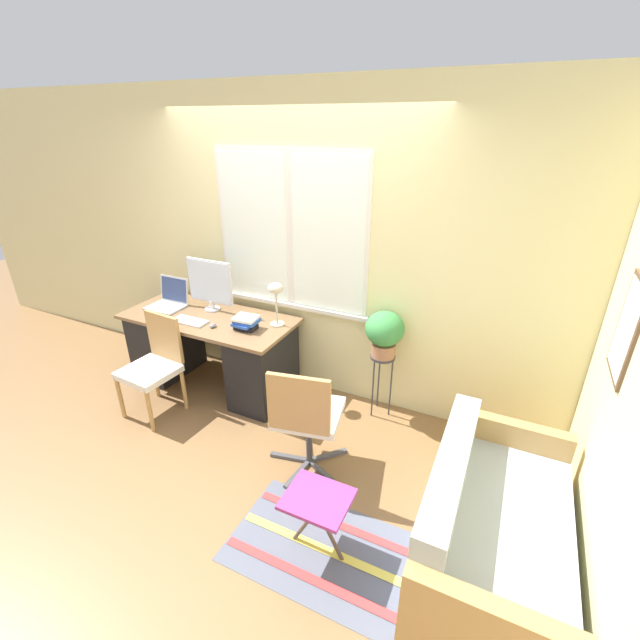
{
  "coord_description": "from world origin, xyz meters",
  "views": [
    {
      "loc": [
        1.8,
        -2.45,
        2.38
      ],
      "look_at": [
        0.54,
        0.18,
        1.02
      ],
      "focal_mm": 24.0,
      "sensor_mm": 36.0,
      "label": 1
    }
  ],
  "objects_px": {
    "folding_stool": "(317,503)",
    "plant_stand": "(382,365)",
    "laptop": "(169,301)",
    "desk_chair_wooden": "(154,364)",
    "office_chair_swivel": "(306,416)",
    "mouse": "(213,326)",
    "monitor": "(210,284)",
    "desk_lamp": "(276,293)",
    "potted_plant": "(385,332)",
    "keyboard": "(190,321)",
    "book_stack": "(246,323)",
    "couch_loveseat": "(489,531)"
  },
  "relations": [
    {
      "from": "plant_stand",
      "to": "keyboard",
      "type": "bearing_deg",
      "value": -165.66
    },
    {
      "from": "book_stack",
      "to": "plant_stand",
      "type": "distance_m",
      "value": 1.23
    },
    {
      "from": "desk_lamp",
      "to": "desk_chair_wooden",
      "type": "relative_size",
      "value": 0.44
    },
    {
      "from": "desk_lamp",
      "to": "potted_plant",
      "type": "height_order",
      "value": "desk_lamp"
    },
    {
      "from": "laptop",
      "to": "desk_chair_wooden",
      "type": "relative_size",
      "value": 0.38
    },
    {
      "from": "desk_lamp",
      "to": "couch_loveseat",
      "type": "distance_m",
      "value": 2.33
    },
    {
      "from": "potted_plant",
      "to": "mouse",
      "type": "bearing_deg",
      "value": -163.42
    },
    {
      "from": "office_chair_swivel",
      "to": "keyboard",
      "type": "bearing_deg",
      "value": -29.98
    },
    {
      "from": "desk_lamp",
      "to": "plant_stand",
      "type": "distance_m",
      "value": 1.1
    },
    {
      "from": "office_chair_swivel",
      "to": "book_stack",
      "type": "bearing_deg",
      "value": -44.79
    },
    {
      "from": "keyboard",
      "to": "office_chair_swivel",
      "type": "relative_size",
      "value": 0.36
    },
    {
      "from": "office_chair_swivel",
      "to": "plant_stand",
      "type": "relative_size",
      "value": 1.58
    },
    {
      "from": "folding_stool",
      "to": "keyboard",
      "type": "bearing_deg",
      "value": 149.86
    },
    {
      "from": "office_chair_swivel",
      "to": "plant_stand",
      "type": "bearing_deg",
      "value": -117.86
    },
    {
      "from": "plant_stand",
      "to": "folding_stool",
      "type": "distance_m",
      "value": 1.47
    },
    {
      "from": "mouse",
      "to": "folding_stool",
      "type": "bearing_deg",
      "value": -34.31
    },
    {
      "from": "laptop",
      "to": "couch_loveseat",
      "type": "relative_size",
      "value": 0.24
    },
    {
      "from": "desk_chair_wooden",
      "to": "potted_plant",
      "type": "relative_size",
      "value": 2.21
    },
    {
      "from": "laptop",
      "to": "desk_lamp",
      "type": "distance_m",
      "value": 1.2
    },
    {
      "from": "laptop",
      "to": "potted_plant",
      "type": "relative_size",
      "value": 0.85
    },
    {
      "from": "book_stack",
      "to": "folding_stool",
      "type": "bearing_deg",
      "value": -42.49
    },
    {
      "from": "monitor",
      "to": "keyboard",
      "type": "distance_m",
      "value": 0.41
    },
    {
      "from": "laptop",
      "to": "office_chair_swivel",
      "type": "xyz_separation_m",
      "value": [
        1.85,
        -0.68,
        -0.3
      ]
    },
    {
      "from": "mouse",
      "to": "couch_loveseat",
      "type": "distance_m",
      "value": 2.59
    },
    {
      "from": "desk_chair_wooden",
      "to": "laptop",
      "type": "bearing_deg",
      "value": 123.09
    },
    {
      "from": "monitor",
      "to": "folding_stool",
      "type": "relative_size",
      "value": 1.13
    },
    {
      "from": "folding_stool",
      "to": "plant_stand",
      "type": "bearing_deg",
      "value": 93.75
    },
    {
      "from": "plant_stand",
      "to": "potted_plant",
      "type": "height_order",
      "value": "potted_plant"
    },
    {
      "from": "office_chair_swivel",
      "to": "mouse",
      "type": "bearing_deg",
      "value": -33.94
    },
    {
      "from": "monitor",
      "to": "desk_lamp",
      "type": "distance_m",
      "value": 0.73
    },
    {
      "from": "laptop",
      "to": "couch_loveseat",
      "type": "height_order",
      "value": "laptop"
    },
    {
      "from": "keyboard",
      "to": "potted_plant",
      "type": "relative_size",
      "value": 0.82
    },
    {
      "from": "monitor",
      "to": "office_chair_swivel",
      "type": "relative_size",
      "value": 0.54
    },
    {
      "from": "desk_lamp",
      "to": "potted_plant",
      "type": "relative_size",
      "value": 0.98
    },
    {
      "from": "laptop",
      "to": "desk_chair_wooden",
      "type": "xyz_separation_m",
      "value": [
        0.31,
        -0.57,
        -0.32
      ]
    },
    {
      "from": "potted_plant",
      "to": "desk_chair_wooden",
      "type": "bearing_deg",
      "value": -156.03
    },
    {
      "from": "desk_lamp",
      "to": "monitor",
      "type": "bearing_deg",
      "value": 178.41
    },
    {
      "from": "desk_lamp",
      "to": "desk_chair_wooden",
      "type": "bearing_deg",
      "value": -142.0
    },
    {
      "from": "desk_lamp",
      "to": "folding_stool",
      "type": "bearing_deg",
      "value": -51.96
    },
    {
      "from": "office_chair_swivel",
      "to": "potted_plant",
      "type": "bearing_deg",
      "value": -117.86
    },
    {
      "from": "keyboard",
      "to": "book_stack",
      "type": "height_order",
      "value": "book_stack"
    },
    {
      "from": "monitor",
      "to": "desk_chair_wooden",
      "type": "relative_size",
      "value": 0.56
    },
    {
      "from": "mouse",
      "to": "folding_stool",
      "type": "distance_m",
      "value": 1.88
    },
    {
      "from": "mouse",
      "to": "plant_stand",
      "type": "distance_m",
      "value": 1.51
    },
    {
      "from": "book_stack",
      "to": "desk_lamp",
      "type": "bearing_deg",
      "value": 44.16
    },
    {
      "from": "office_chair_swivel",
      "to": "folding_stool",
      "type": "height_order",
      "value": "office_chair_swivel"
    },
    {
      "from": "keyboard",
      "to": "folding_stool",
      "type": "distance_m",
      "value": 2.09
    },
    {
      "from": "keyboard",
      "to": "plant_stand",
      "type": "relative_size",
      "value": 0.56
    },
    {
      "from": "mouse",
      "to": "folding_stool",
      "type": "relative_size",
      "value": 0.16
    },
    {
      "from": "mouse",
      "to": "desk_lamp",
      "type": "relative_size",
      "value": 0.18
    }
  ]
}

